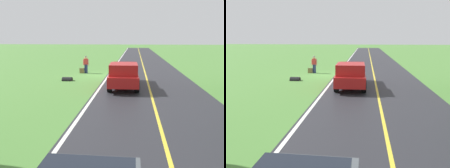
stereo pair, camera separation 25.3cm
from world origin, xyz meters
TOP-DOWN VIEW (x-y plane):
  - ground_plane at (0.00, 0.00)m, footprint 200.00×200.00m
  - road_surface at (-4.53, 0.00)m, footprint 7.40×120.00m
  - lane_edge_line at (-1.01, 0.00)m, footprint 0.16×117.60m
  - lane_centre_line at (-4.53, 0.00)m, footprint 0.14×117.60m
  - hitchhiker_walking at (1.42, -1.16)m, footprint 0.62×0.53m
  - suitcase_carried at (1.84, -1.11)m, footprint 0.47×0.24m
  - pickup_truck_passing at (-2.69, 5.16)m, footprint 2.22×5.46m
  - drainage_culvert at (2.11, 3.03)m, footprint 0.80×0.60m

SIDE VIEW (x-z plane):
  - ground_plane at x=0.00m, z-range 0.00..0.00m
  - drainage_culvert at x=2.11m, z-range -0.30..0.30m
  - road_surface at x=-4.53m, z-range 0.00..0.00m
  - lane_edge_line at x=-1.01m, z-range 0.00..0.01m
  - lane_centre_line at x=-4.53m, z-range 0.00..0.01m
  - suitcase_carried at x=1.84m, z-range 0.00..0.50m
  - pickup_truck_passing at x=-2.69m, z-range 0.06..1.88m
  - hitchhiker_walking at x=1.42m, z-range 0.11..1.85m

